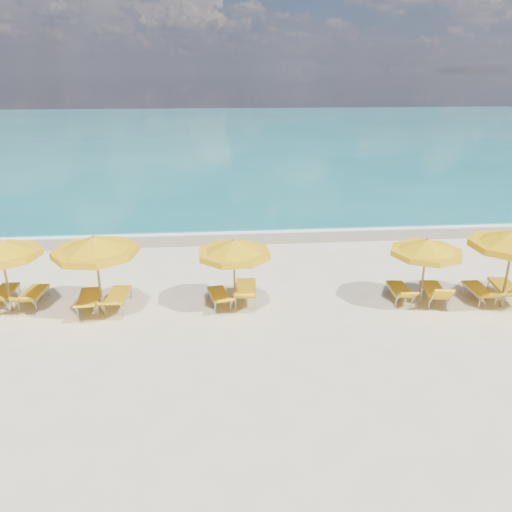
{
  "coord_description": "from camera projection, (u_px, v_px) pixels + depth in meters",
  "views": [
    {
      "loc": [
        -1.41,
        -14.09,
        7.03
      ],
      "look_at": [
        0.0,
        1.5,
        1.2
      ],
      "focal_mm": 35.0,
      "sensor_mm": 36.0,
      "label": 1
    }
  ],
  "objects": [
    {
      "name": "ground_plane",
      "position": [
        260.0,
        308.0,
        15.72
      ],
      "size": [
        120.0,
        120.0,
        0.0
      ],
      "primitive_type": "plane",
      "color": "beige"
    },
    {
      "name": "ocean",
      "position": [
        222.0,
        132.0,
        60.52
      ],
      "size": [
        120.0,
        80.0,
        0.3
      ],
      "primitive_type": "cube",
      "color": "#126769",
      "rests_on": "ground"
    },
    {
      "name": "wet_sand_band",
      "position": [
        244.0,
        236.0,
        22.63
      ],
      "size": [
        120.0,
        2.6,
        0.01
      ],
      "primitive_type": "cube",
      "color": "tan",
      "rests_on": "ground"
    },
    {
      "name": "foam_line",
      "position": [
        243.0,
        230.0,
        23.38
      ],
      "size": [
        120.0,
        1.2,
        0.03
      ],
      "primitive_type": "cube",
      "color": "white",
      "rests_on": "ground"
    },
    {
      "name": "whitecap_near",
      "position": [
        138.0,
        191.0,
        31.08
      ],
      "size": [
        14.0,
        0.36,
        0.05
      ],
      "primitive_type": "cube",
      "color": "white",
      "rests_on": "ground"
    },
    {
      "name": "whitecap_far",
      "position": [
        332.0,
        167.0,
        38.8
      ],
      "size": [
        18.0,
        0.3,
        0.05
      ],
      "primitive_type": "cube",
      "color": "white",
      "rests_on": "ground"
    },
    {
      "name": "umbrella_2",
      "position": [
        1.0,
        250.0,
        14.83
      ],
      "size": [
        2.72,
        2.72,
        2.38
      ],
      "rotation": [
        0.0,
        0.0,
        0.17
      ],
      "color": "#9B7E4D",
      "rests_on": "ground"
    },
    {
      "name": "umbrella_3",
      "position": [
        95.0,
        247.0,
        14.6
      ],
      "size": [
        3.03,
        3.03,
        2.57
      ],
      "rotation": [
        0.0,
        0.0,
        0.22
      ],
      "color": "#9B7E4D",
      "rests_on": "ground"
    },
    {
      "name": "umbrella_4",
      "position": [
        234.0,
        249.0,
        15.05
      ],
      "size": [
        3.04,
        3.04,
        2.32
      ],
      "rotation": [
        0.0,
        0.0,
        0.43
      ],
      "color": "#9B7E4D",
      "rests_on": "ground"
    },
    {
      "name": "umbrella_5",
      "position": [
        427.0,
        248.0,
        15.3
      ],
      "size": [
        2.33,
        2.33,
        2.26
      ],
      "rotation": [
        0.0,
        0.0,
        -0.04
      ],
      "color": "#9B7E4D",
      "rests_on": "ground"
    },
    {
      "name": "lounger_2_left",
      "position": [
        4.0,
        297.0,
        15.98
      ],
      "size": [
        0.62,
        1.81,
        0.77
      ],
      "rotation": [
        0.0,
        0.0,
        0.01
      ],
      "color": "#A5A8AD",
      "rests_on": "ground"
    },
    {
      "name": "lounger_2_right",
      "position": [
        34.0,
        298.0,
        15.93
      ],
      "size": [
        0.67,
        1.79,
        0.73
      ],
      "rotation": [
        0.0,
        0.0,
        -0.06
      ],
      "color": "#A5A8AD",
      "rests_on": "ground"
    },
    {
      "name": "lounger_3_left",
      "position": [
        89.0,
        303.0,
        15.55
      ],
      "size": [
        0.85,
        2.01,
        0.72
      ],
      "rotation": [
        0.0,
        0.0,
        0.12
      ],
      "color": "#A5A8AD",
      "rests_on": "ground"
    },
    {
      "name": "lounger_3_right",
      "position": [
        118.0,
        301.0,
        15.69
      ],
      "size": [
        0.73,
        1.96,
        0.75
      ],
      "rotation": [
        0.0,
        0.0,
        -0.06
      ],
      "color": "#A5A8AD",
      "rests_on": "ground"
    },
    {
      "name": "lounger_4_left",
      "position": [
        219.0,
        299.0,
        15.87
      ],
      "size": [
        0.86,
        1.76,
        0.67
      ],
      "rotation": [
        0.0,
        0.0,
        0.2
      ],
      "color": "#A5A8AD",
      "rests_on": "ground"
    },
    {
      "name": "lounger_4_right",
      "position": [
        246.0,
        294.0,
        16.14
      ],
      "size": [
        0.86,
        2.09,
        0.83
      ],
      "rotation": [
        0.0,
        0.0,
        -0.1
      ],
      "color": "#A5A8AD",
      "rests_on": "ground"
    },
    {
      "name": "lounger_5_left",
      "position": [
        399.0,
        294.0,
        16.22
      ],
      "size": [
        0.69,
        1.75,
        0.74
      ],
      "rotation": [
        0.0,
        0.0,
        -0.07
      ],
      "color": "#A5A8AD",
      "rests_on": "ground"
    },
    {
      "name": "lounger_5_right",
      "position": [
        434.0,
        295.0,
        16.09
      ],
      "size": [
        0.89,
        1.87,
        0.89
      ],
      "rotation": [
        0.0,
        0.0,
        -0.16
      ],
      "color": "#A5A8AD",
      "rests_on": "ground"
    },
    {
      "name": "lounger_6_left",
      "position": [
        479.0,
        294.0,
        16.18
      ],
      "size": [
        0.62,
        1.78,
        0.75
      ],
      "rotation": [
        0.0,
        0.0,
        -0.01
      ],
      "color": "#A5A8AD",
      "rests_on": "ground"
    },
    {
      "name": "lounger_6_right",
      "position": [
        505.0,
        292.0,
        16.25
      ],
      "size": [
        0.96,
        2.05,
        0.87
      ],
      "rotation": [
        0.0,
        0.0,
        -0.16
      ],
      "color": "#A5A8AD",
      "rests_on": "ground"
    }
  ]
}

